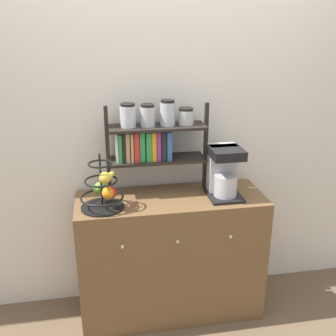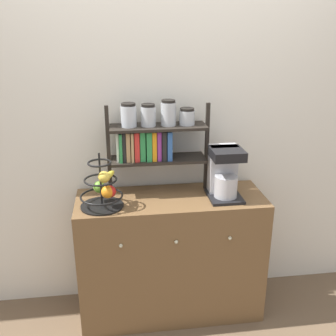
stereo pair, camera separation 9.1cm
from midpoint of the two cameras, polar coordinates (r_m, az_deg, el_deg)
ground_plane at (r=2.83m, az=2.07°, el=-22.46°), size 12.00×12.00×0.00m
wall_back at (r=2.64m, az=0.63°, el=6.66°), size 7.00×0.05×2.60m
sideboard at (r=2.74m, az=1.39°, el=-12.61°), size 1.22×0.47×0.87m
coffee_maker at (r=2.53m, az=9.21°, el=-0.62°), size 0.21×0.25×0.33m
fruit_stand at (r=2.39m, az=-8.31°, el=-3.09°), size 0.26×0.26×0.34m
shelf_hutch at (r=2.51m, az=-1.38°, el=4.59°), size 0.66×0.20×0.61m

